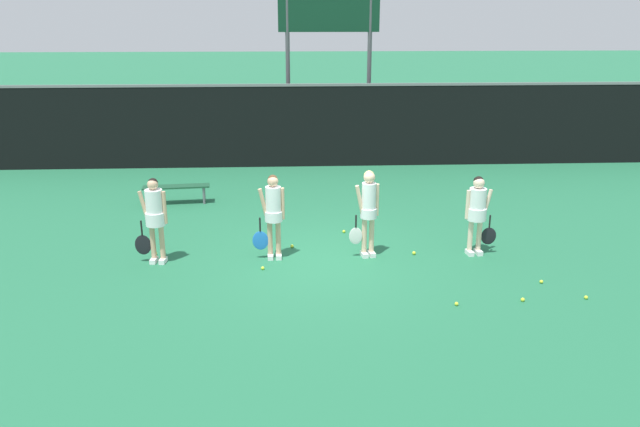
{
  "coord_description": "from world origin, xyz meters",
  "views": [
    {
      "loc": [
        -0.6,
        -11.54,
        4.66
      ],
      "look_at": [
        -0.02,
        0.04,
        0.92
      ],
      "focal_mm": 35.0,
      "sensor_mm": 36.0,
      "label": 1
    }
  ],
  "objects_px": {
    "bench_courtside": "(176,188)",
    "tennis_ball_0": "(456,304)",
    "player_0": "(155,214)",
    "tennis_ball_1": "(292,246)",
    "tennis_ball_2": "(523,300)",
    "tennis_ball_8": "(586,297)",
    "tennis_ball_3": "(155,253)",
    "tennis_ball_5": "(344,231)",
    "tennis_ball_6": "(414,253)",
    "tennis_ball_4": "(541,282)",
    "player_1": "(273,210)",
    "scoreboard": "(329,19)",
    "tennis_ball_7": "(263,268)",
    "player_2": "(368,206)",
    "player_3": "(477,209)"
  },
  "relations": [
    {
      "from": "scoreboard",
      "to": "player_1",
      "type": "distance_m",
      "value": 10.03
    },
    {
      "from": "tennis_ball_1",
      "to": "tennis_ball_4",
      "type": "distance_m",
      "value": 4.92
    },
    {
      "from": "tennis_ball_1",
      "to": "tennis_ball_2",
      "type": "xyz_separation_m",
      "value": [
        3.88,
        -2.73,
        -0.0
      ]
    },
    {
      "from": "player_0",
      "to": "tennis_ball_1",
      "type": "bearing_deg",
      "value": 20.75
    },
    {
      "from": "tennis_ball_0",
      "to": "tennis_ball_5",
      "type": "xyz_separation_m",
      "value": [
        -1.56,
        3.7,
        0.0
      ]
    },
    {
      "from": "tennis_ball_2",
      "to": "tennis_ball_5",
      "type": "distance_m",
      "value": 4.52
    },
    {
      "from": "tennis_ball_3",
      "to": "tennis_ball_7",
      "type": "xyz_separation_m",
      "value": [
        2.19,
        -0.88,
        0.0
      ]
    },
    {
      "from": "tennis_ball_4",
      "to": "tennis_ball_5",
      "type": "bearing_deg",
      "value": 139.1
    },
    {
      "from": "player_0",
      "to": "player_1",
      "type": "bearing_deg",
      "value": 9.52
    },
    {
      "from": "tennis_ball_1",
      "to": "scoreboard",
      "type": "bearing_deg",
      "value": 81.48
    },
    {
      "from": "player_1",
      "to": "tennis_ball_2",
      "type": "height_order",
      "value": "player_1"
    },
    {
      "from": "tennis_ball_8",
      "to": "tennis_ball_6",
      "type": "bearing_deg",
      "value": 139.26
    },
    {
      "from": "tennis_ball_5",
      "to": "tennis_ball_1",
      "type": "bearing_deg",
      "value": -143.22
    },
    {
      "from": "player_1",
      "to": "tennis_ball_1",
      "type": "distance_m",
      "value": 1.16
    },
    {
      "from": "tennis_ball_2",
      "to": "player_2",
      "type": "bearing_deg",
      "value": 137.07
    },
    {
      "from": "scoreboard",
      "to": "player_2",
      "type": "bearing_deg",
      "value": -88.76
    },
    {
      "from": "bench_courtside",
      "to": "tennis_ball_6",
      "type": "relative_size",
      "value": 23.74
    },
    {
      "from": "bench_courtside",
      "to": "tennis_ball_8",
      "type": "height_order",
      "value": "bench_courtside"
    },
    {
      "from": "bench_courtside",
      "to": "player_0",
      "type": "bearing_deg",
      "value": -91.57
    },
    {
      "from": "player_0",
      "to": "tennis_ball_8",
      "type": "height_order",
      "value": "player_0"
    },
    {
      "from": "tennis_ball_0",
      "to": "player_1",
      "type": "bearing_deg",
      "value": 143.41
    },
    {
      "from": "tennis_ball_1",
      "to": "tennis_ball_8",
      "type": "height_order",
      "value": "tennis_ball_1"
    },
    {
      "from": "tennis_ball_0",
      "to": "tennis_ball_6",
      "type": "relative_size",
      "value": 0.91
    },
    {
      "from": "player_1",
      "to": "tennis_ball_1",
      "type": "height_order",
      "value": "player_1"
    },
    {
      "from": "player_0",
      "to": "tennis_ball_0",
      "type": "bearing_deg",
      "value": -15.36
    },
    {
      "from": "tennis_ball_1",
      "to": "tennis_ball_5",
      "type": "relative_size",
      "value": 1.06
    },
    {
      "from": "tennis_ball_2",
      "to": "tennis_ball_3",
      "type": "xyz_separation_m",
      "value": [
        -6.64,
        2.48,
        -0.0
      ]
    },
    {
      "from": "player_2",
      "to": "tennis_ball_1",
      "type": "bearing_deg",
      "value": 150.0
    },
    {
      "from": "tennis_ball_3",
      "to": "tennis_ball_8",
      "type": "bearing_deg",
      "value": -17.48
    },
    {
      "from": "player_0",
      "to": "tennis_ball_3",
      "type": "relative_size",
      "value": 26.11
    },
    {
      "from": "bench_courtside",
      "to": "tennis_ball_3",
      "type": "relative_size",
      "value": 26.17
    },
    {
      "from": "scoreboard",
      "to": "tennis_ball_7",
      "type": "xyz_separation_m",
      "value": [
        -1.87,
        -9.85,
        -4.43
      ]
    },
    {
      "from": "tennis_ball_6",
      "to": "bench_courtside",
      "type": "bearing_deg",
      "value": 144.57
    },
    {
      "from": "bench_courtside",
      "to": "tennis_ball_5",
      "type": "height_order",
      "value": "bench_courtside"
    },
    {
      "from": "tennis_ball_5",
      "to": "tennis_ball_7",
      "type": "height_order",
      "value": "tennis_ball_5"
    },
    {
      "from": "bench_courtside",
      "to": "tennis_ball_5",
      "type": "relative_size",
      "value": 25.59
    },
    {
      "from": "player_1",
      "to": "player_2",
      "type": "xyz_separation_m",
      "value": [
        1.87,
        0.02,
        0.05
      ]
    },
    {
      "from": "player_1",
      "to": "tennis_ball_5",
      "type": "bearing_deg",
      "value": 40.47
    },
    {
      "from": "player_3",
      "to": "tennis_ball_7",
      "type": "relative_size",
      "value": 24.93
    },
    {
      "from": "player_1",
      "to": "tennis_ball_0",
      "type": "bearing_deg",
      "value": -38.96
    },
    {
      "from": "player_0",
      "to": "tennis_ball_5",
      "type": "distance_m",
      "value": 4.18
    },
    {
      "from": "tennis_ball_3",
      "to": "scoreboard",
      "type": "bearing_deg",
      "value": 65.61
    },
    {
      "from": "player_0",
      "to": "tennis_ball_0",
      "type": "distance_m",
      "value": 5.85
    },
    {
      "from": "tennis_ball_3",
      "to": "tennis_ball_2",
      "type": "bearing_deg",
      "value": -20.46
    },
    {
      "from": "player_1",
      "to": "player_2",
      "type": "relative_size",
      "value": 0.97
    },
    {
      "from": "tennis_ball_2",
      "to": "tennis_ball_3",
      "type": "height_order",
      "value": "tennis_ball_2"
    },
    {
      "from": "tennis_ball_2",
      "to": "tennis_ball_7",
      "type": "relative_size",
      "value": 1.05
    },
    {
      "from": "bench_courtside",
      "to": "tennis_ball_0",
      "type": "bearing_deg",
      "value": -53.28
    },
    {
      "from": "tennis_ball_7",
      "to": "tennis_ball_6",
      "type": "bearing_deg",
      "value": 11.62
    },
    {
      "from": "tennis_ball_1",
      "to": "player_3",
      "type": "bearing_deg",
      "value": -8.23
    }
  ]
}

